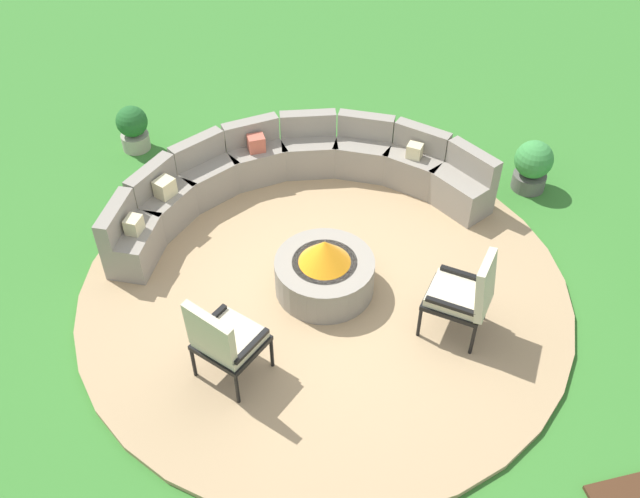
# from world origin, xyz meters

# --- Properties ---
(ground_plane) EXTENTS (24.00, 24.00, 0.00)m
(ground_plane) POSITION_xyz_m (0.00, 0.00, 0.00)
(ground_plane) COLOR #387A2D
(patio_circle) EXTENTS (5.21, 5.21, 0.06)m
(patio_circle) POSITION_xyz_m (0.00, 0.00, 0.03)
(patio_circle) COLOR tan
(patio_circle) RESTS_ON ground_plane
(fire_pit) EXTENTS (1.05, 1.05, 0.67)m
(fire_pit) POSITION_xyz_m (0.00, 0.00, 0.32)
(fire_pit) COLOR gray
(fire_pit) RESTS_ON patio_circle
(curved_stone_bench) EXTENTS (4.51, 1.87, 0.75)m
(curved_stone_bench) POSITION_xyz_m (-0.02, 1.60, 0.36)
(curved_stone_bench) COLOR gray
(curved_stone_bench) RESTS_ON patio_circle
(lounge_chair_front_left) EXTENTS (0.78, 0.81, 1.06)m
(lounge_chair_front_left) POSITION_xyz_m (-1.16, -0.90, 0.61)
(lounge_chair_front_left) COLOR black
(lounge_chair_front_left) RESTS_ON patio_circle
(lounge_chair_front_right) EXTENTS (0.77, 0.79, 1.01)m
(lounge_chair_front_right) POSITION_xyz_m (1.18, -0.88, 0.59)
(lounge_chair_front_right) COLOR black
(lounge_chair_front_right) RESTS_ON patio_circle
(potted_plant_0) EXTENTS (0.41, 0.41, 0.62)m
(potted_plant_0) POSITION_xyz_m (-1.80, 3.18, 0.33)
(potted_plant_0) COLOR #A89E8E
(potted_plant_0) RESTS_ON ground_plane
(potted_plant_2) EXTENTS (0.47, 0.47, 0.66)m
(potted_plant_2) POSITION_xyz_m (2.91, 1.15, 0.35)
(potted_plant_2) COLOR #605B56
(potted_plant_2) RESTS_ON ground_plane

